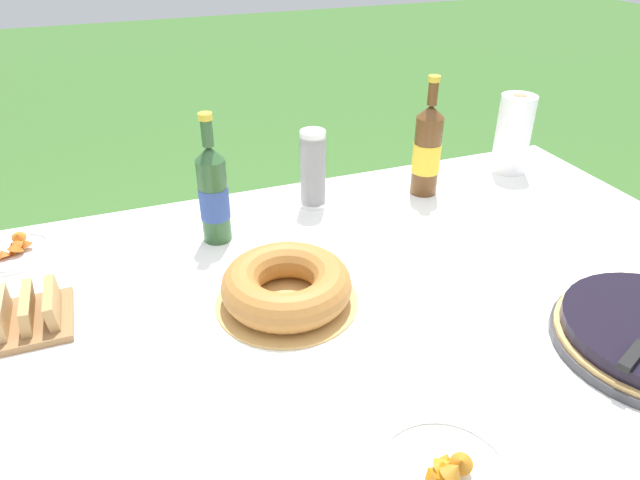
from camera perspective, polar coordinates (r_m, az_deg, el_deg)
garden_table at (r=1.32m, az=4.66°, el=-7.67°), size 1.88×1.22×0.72m
tablecloth at (r=1.29m, az=4.74°, el=-6.14°), size 1.89×1.23×0.10m
bundt_cake at (r=1.24m, az=-3.36°, el=-4.61°), size 0.31×0.31×0.09m
cup_stack at (r=1.61m, az=-0.70°, el=7.05°), size 0.07×0.07×0.23m
cider_bottle_green at (r=1.45m, az=-10.60°, el=4.53°), size 0.08×0.08×0.34m
cider_bottle_amber at (r=1.71m, az=10.66°, el=8.80°), size 0.08×0.08×0.35m
snack_plate_near at (r=1.61m, az=-28.46°, el=-0.96°), size 0.19×0.19×0.06m
snack_plate_left at (r=0.96m, az=12.40°, el=-21.99°), size 0.22×0.22×0.06m
paper_towel_roll at (r=1.93m, az=18.75°, el=10.00°), size 0.11×0.11×0.25m
bread_board at (r=1.34m, az=-29.09°, el=-6.96°), size 0.26×0.18×0.07m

